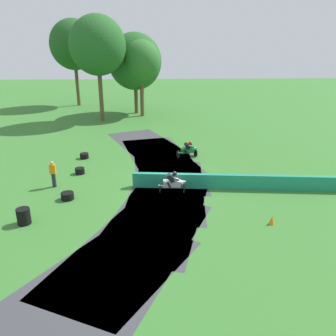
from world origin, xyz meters
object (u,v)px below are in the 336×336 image
at_px(tire_stack_mid_b, 80,171).
at_px(track_marshal, 53,174).
at_px(tire_stack_near, 24,216).
at_px(tire_stack_mid_a, 67,196).
at_px(traffic_cone, 272,220).
at_px(tire_stack_far, 84,156).
at_px(motorcycle_chase_green, 188,149).
at_px(motorcycle_lead_white, 173,183).

distance_m(tire_stack_mid_b, track_marshal, 2.46).
xyz_separation_m(tire_stack_near, tire_stack_mid_a, (1.46, 2.63, -0.20)).
bearing_deg(tire_stack_mid_a, traffic_cone, -16.92).
bearing_deg(tire_stack_far, tire_stack_mid_b, -84.76).
height_order(motorcycle_chase_green, tire_stack_mid_a, motorcycle_chase_green).
bearing_deg(tire_stack_far, traffic_cone, -43.20).
relative_size(motorcycle_lead_white, traffic_cone, 3.85).
distance_m(tire_stack_mid_a, tire_stack_far, 7.03).
relative_size(tire_stack_far, track_marshal, 0.39).
bearing_deg(track_marshal, tire_stack_mid_b, 62.12).
bearing_deg(tire_stack_mid_a, tire_stack_far, 93.01).
distance_m(motorcycle_chase_green, tire_stack_far, 7.84).
distance_m(tire_stack_mid_a, tire_stack_mid_b, 3.89).
distance_m(motorcycle_lead_white, track_marshal, 7.26).
xyz_separation_m(motorcycle_lead_white, traffic_cone, (4.55, -3.77, -0.44)).
xyz_separation_m(tire_stack_mid_a, tire_stack_far, (-0.37, 7.02, -0.00)).
relative_size(motorcycle_lead_white, tire_stack_near, 2.12).
xyz_separation_m(motorcycle_chase_green, tire_stack_near, (-8.92, -9.52, -0.23)).
height_order(tire_stack_mid_b, tire_stack_far, same).
bearing_deg(tire_stack_mid_b, motorcycle_chase_green, 21.71).
relative_size(tire_stack_mid_a, tire_stack_far, 1.11).
height_order(tire_stack_near, tire_stack_mid_b, tire_stack_near).
bearing_deg(motorcycle_lead_white, traffic_cone, -39.62).
xyz_separation_m(tire_stack_mid_a, tire_stack_mid_b, (-0.08, 3.89, 0.00)).
bearing_deg(traffic_cone, tire_stack_mid_a, 163.08).
bearing_deg(tire_stack_near, tire_stack_far, 83.52).
bearing_deg(motorcycle_chase_green, traffic_cone, -73.18).
distance_m(track_marshal, traffic_cone, 12.73).
xyz_separation_m(tire_stack_mid_a, traffic_cone, (10.51, -3.20, 0.02)).
distance_m(motorcycle_chase_green, tire_stack_mid_b, 8.13).
relative_size(motorcycle_lead_white, tire_stack_far, 2.66).
relative_size(tire_stack_near, traffic_cone, 1.82).
xyz_separation_m(tire_stack_near, traffic_cone, (11.97, -0.57, -0.18)).
height_order(tire_stack_far, track_marshal, track_marshal).
bearing_deg(track_marshal, motorcycle_lead_white, -9.63).
bearing_deg(motorcycle_chase_green, tire_stack_mid_b, -158.29).
bearing_deg(tire_stack_mid_a, tire_stack_near, -119.12).
height_order(tire_stack_mid_a, track_marshal, track_marshal).
relative_size(tire_stack_near, track_marshal, 0.49).
distance_m(motorcycle_lead_white, traffic_cone, 5.92).
height_order(motorcycle_chase_green, tire_stack_far, motorcycle_chase_green).
bearing_deg(tire_stack_mid_a, motorcycle_lead_white, 5.47).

